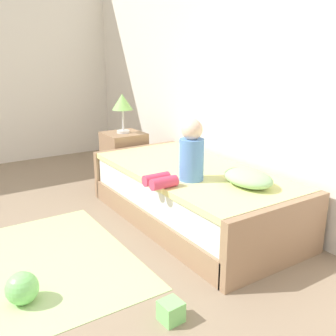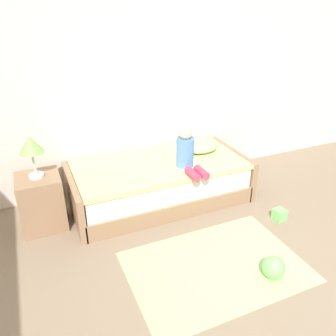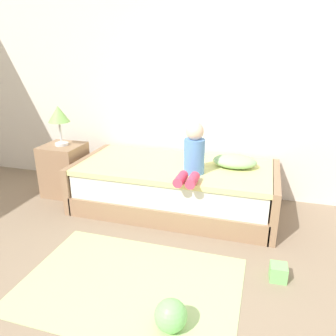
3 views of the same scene
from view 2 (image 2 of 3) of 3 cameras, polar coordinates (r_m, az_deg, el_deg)
ground_plane at (r=3.17m, az=23.83°, el=-20.45°), size 9.20×9.20×0.00m
wall_rear at (r=4.40m, az=2.19°, el=16.51°), size 7.20×0.10×2.90m
bed at (r=4.06m, az=-1.41°, el=-2.41°), size 2.11×1.00×0.50m
nightstand at (r=3.81m, az=-20.66°, el=-5.42°), size 0.44×0.44×0.60m
table_lamp at (r=3.54m, az=-22.27°, el=3.41°), size 0.24×0.24×0.45m
child_figure at (r=3.76m, az=3.24°, el=2.90°), size 0.20×0.51×0.50m
pillow at (r=4.24m, az=5.63°, el=3.55°), size 0.44×0.30×0.13m
toy_ball at (r=3.22m, az=17.46°, el=-15.79°), size 0.21×0.21×0.21m
area_rug at (r=3.26m, az=8.10°, el=-16.22°), size 1.60×1.10×0.01m
toy_block at (r=4.00m, az=18.37°, el=-7.51°), size 0.13×0.13×0.12m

